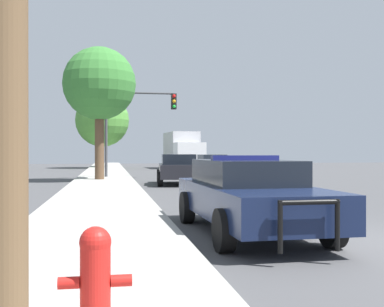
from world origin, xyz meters
TOP-DOWN VIEW (x-y plane):
  - sidewalk_left at (-5.10, 0.00)m, footprint 3.00×110.00m
  - police_car at (-2.27, 1.53)m, footprint 2.11×5.15m
  - fire_hydrant at (-4.96, -3.46)m, footprint 0.56×0.24m
  - traffic_light at (-3.37, 20.15)m, footprint 4.06×0.35m
  - car_background_midblock at (-1.68, 14.95)m, footprint 2.21×4.09m
  - car_background_oncoming at (1.62, 22.68)m, footprint 1.99×4.55m
  - box_truck at (1.66, 35.40)m, footprint 2.93×7.33m
  - tree_sidewalk_mid at (-5.33, 17.69)m, footprint 3.71×3.71m
  - tree_sidewalk_far at (-5.46, 37.66)m, footprint 4.88×4.88m

SIDE VIEW (x-z plane):
  - sidewalk_left at x=-5.10m, z-range 0.00..0.13m
  - fire_hydrant at x=-4.96m, z-range 0.16..0.99m
  - car_background_oncoming at x=1.62m, z-range 0.04..1.39m
  - police_car at x=-2.27m, z-range 0.01..1.47m
  - car_background_midblock at x=-1.68m, z-range 0.04..1.45m
  - box_truck at x=1.66m, z-range 0.10..3.39m
  - traffic_light at x=-3.37m, z-range 1.17..6.06m
  - tree_sidewalk_far at x=-5.46m, z-range 1.05..7.79m
  - tree_sidewalk_mid at x=-5.33m, z-range 1.59..8.32m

